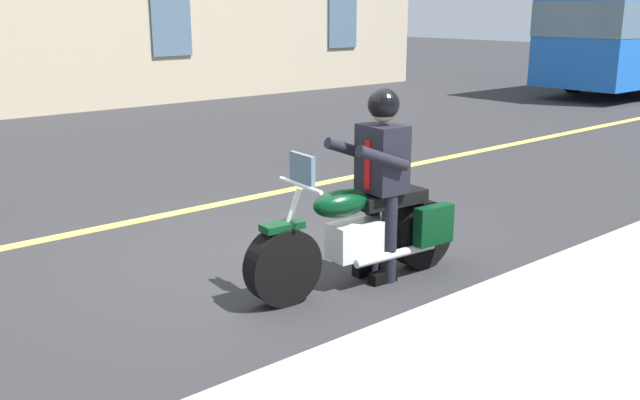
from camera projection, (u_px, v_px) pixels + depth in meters
ground_plane at (267, 258)px, 7.06m from camera, size 80.00×80.00×0.00m
lane_center_stripe at (168, 214)px, 8.53m from camera, size 60.00×0.16×0.01m
motorcycle_main at (363, 234)px, 6.35m from camera, size 2.22×0.72×1.26m
rider_main at (381, 168)px, 6.30m from camera, size 0.66×0.59×1.74m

